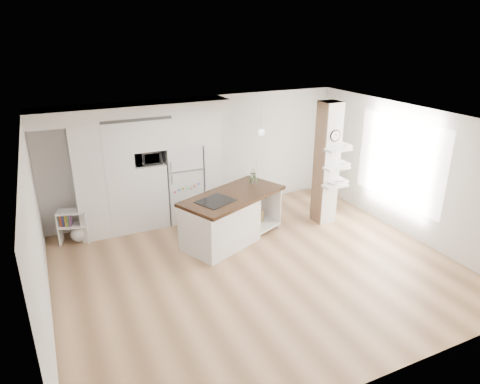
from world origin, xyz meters
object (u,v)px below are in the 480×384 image
object	(u,v)px
refrigerator	(182,182)
kitchen_island	(224,220)
bookshelf	(76,228)
floor_plant_a	(328,200)

from	to	relation	value
refrigerator	kitchen_island	bearing A→B (deg)	-76.47
refrigerator	kitchen_island	world-z (taller)	refrigerator
refrigerator	bookshelf	distance (m)	2.44
refrigerator	floor_plant_a	size ratio (longest dim) A/B	3.42
refrigerator	floor_plant_a	xyz separation A→B (m)	(3.26, -1.07, -0.62)
floor_plant_a	kitchen_island	bearing A→B (deg)	-170.96
refrigerator	kitchen_island	size ratio (longest dim) A/B	0.72
bookshelf	refrigerator	bearing A→B (deg)	19.39
kitchen_island	floor_plant_a	size ratio (longest dim) A/B	4.75
refrigerator	floor_plant_a	bearing A→B (deg)	-18.12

